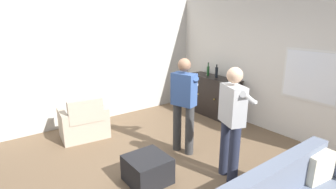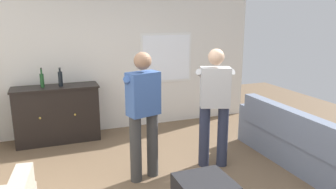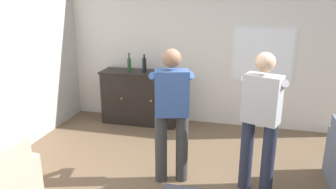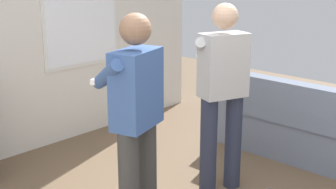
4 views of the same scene
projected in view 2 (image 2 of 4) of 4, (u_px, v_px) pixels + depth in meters
name	position (u px, v px, depth m)	size (l,w,h in m)	color
wall_back_with_window	(123.00, 55.00, 6.06)	(5.20, 0.15, 2.80)	silver
couch	(303.00, 146.00, 4.56)	(0.57, 2.55, 0.85)	slate
sideboard_cabinet	(57.00, 114.00, 5.53)	(1.39, 0.49, 0.96)	black
bottle_wine_green	(60.00, 78.00, 5.41)	(0.07, 0.07, 0.31)	black
bottle_liquor_amber	(42.00, 80.00, 5.32)	(0.06, 0.06, 0.32)	#1E4C23
person_standing_left	(143.00, 110.00, 4.16)	(0.53, 0.52, 1.68)	#383838
person_standing_right	(214.00, 102.00, 4.53)	(0.52, 0.52, 1.68)	#282D42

